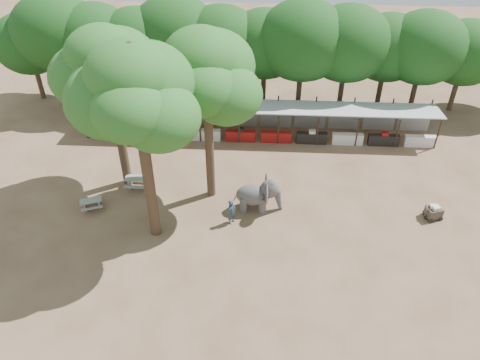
# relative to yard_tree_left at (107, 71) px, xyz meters

# --- Properties ---
(ground) EXTENTS (100.00, 100.00, 0.00)m
(ground) POSITION_rel_yard_tree_left_xyz_m (9.13, -7.19, -8.20)
(ground) COLOR brown
(ground) RESTS_ON ground
(vendor_stalls) EXTENTS (28.00, 2.99, 2.80)m
(vendor_stalls) POSITION_rel_yard_tree_left_xyz_m (9.13, 6.65, -7.02)
(vendor_stalls) COLOR #A3A5AB
(vendor_stalls) RESTS_ON ground
(yard_tree_left) EXTENTS (7.10, 6.90, 11.02)m
(yard_tree_left) POSITION_rel_yard_tree_left_xyz_m (0.00, 0.00, 0.00)
(yard_tree_left) COLOR #332316
(yard_tree_left) RESTS_ON ground
(yard_tree_center) EXTENTS (7.10, 6.90, 12.04)m
(yard_tree_center) POSITION_rel_yard_tree_left_xyz_m (3.00, -5.00, 1.01)
(yard_tree_center) COLOR #332316
(yard_tree_center) RESTS_ON ground
(yard_tree_back) EXTENTS (7.10, 6.90, 11.36)m
(yard_tree_back) POSITION_rel_yard_tree_left_xyz_m (6.00, -1.00, 0.34)
(yard_tree_back) COLOR #332316
(yard_tree_back) RESTS_ON ground
(backdrop_trees) EXTENTS (46.46, 5.95, 8.33)m
(backdrop_trees) POSITION_rel_yard_tree_left_xyz_m (9.13, 11.81, -2.69)
(backdrop_trees) COLOR #332316
(backdrop_trees) RESTS_ON ground
(elephant) EXTENTS (3.06, 2.36, 2.35)m
(elephant) POSITION_rel_yard_tree_left_xyz_m (9.36, -2.57, -7.02)
(elephant) COLOR #423F3F
(elephant) RESTS_ON ground
(handler) EXTENTS (0.67, 0.75, 1.74)m
(handler) POSITION_rel_yard_tree_left_xyz_m (7.72, -4.01, -7.33)
(handler) COLOR #26384C
(handler) RESTS_ON ground
(picnic_table_near) EXTENTS (1.71, 1.63, 0.68)m
(picnic_table_near) POSITION_rel_yard_tree_left_xyz_m (-1.50, -3.13, -7.76)
(picnic_table_near) COLOR gray
(picnic_table_near) RESTS_ON ground
(picnic_table_far) EXTENTS (1.61, 1.45, 0.80)m
(picnic_table_far) POSITION_rel_yard_tree_left_xyz_m (0.97, -0.72, -7.67)
(picnic_table_far) COLOR gray
(picnic_table_far) RESTS_ON ground
(cart_front) EXTENTS (1.04, 0.74, 0.96)m
(cart_front) POSITION_rel_yard_tree_left_xyz_m (20.41, -2.76, -7.73)
(cart_front) COLOR #342B23
(cart_front) RESTS_ON ground
(cart_back) EXTENTS (1.16, 0.94, 0.99)m
(cart_back) POSITION_rel_yard_tree_left_xyz_m (20.50, -2.93, -7.71)
(cart_back) COLOR #342B23
(cart_back) RESTS_ON ground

